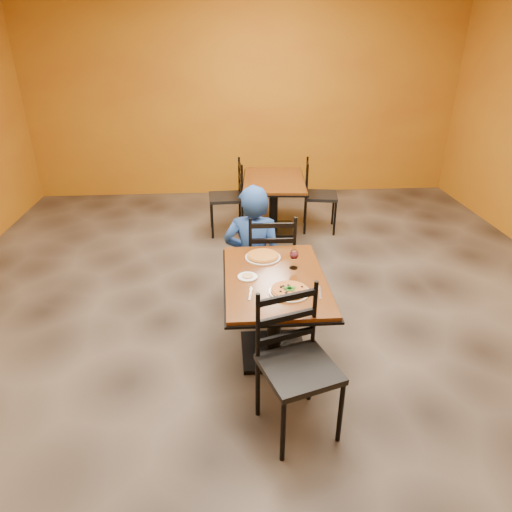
{
  "coord_description": "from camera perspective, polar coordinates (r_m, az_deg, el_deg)",
  "views": [
    {
      "loc": [
        -0.38,
        -3.64,
        2.5
      ],
      "look_at": [
        -0.14,
        -0.3,
        0.85
      ],
      "focal_mm": 31.58,
      "sensor_mm": 36.0,
      "label": 1
    }
  ],
  "objects": [
    {
      "name": "table_main",
      "position": [
        3.71,
        2.39,
        -5.36
      ],
      "size": [
        0.83,
        1.23,
        0.75
      ],
      "color": "#653510",
      "rests_on": "floor"
    },
    {
      "name": "knife",
      "position": [
        3.45,
        8.11,
        -4.54
      ],
      "size": [
        0.05,
        0.21,
        0.0
      ],
      "primitive_type": "cube",
      "rotation": [
        0.0,
        0.0,
        -0.17
      ],
      "color": "silver",
      "rests_on": "table_main"
    },
    {
      "name": "pizza_far",
      "position": [
        3.92,
        0.88,
        0.05
      ],
      "size": [
        0.28,
        0.28,
        0.02
      ],
      "primitive_type": "cylinder",
      "color": "gold",
      "rests_on": "plate_far"
    },
    {
      "name": "side_plate",
      "position": [
        3.61,
        -1.08,
        -2.65
      ],
      "size": [
        0.16,
        0.16,
        0.01
      ],
      "primitive_type": "cylinder",
      "color": "white",
      "rests_on": "table_main"
    },
    {
      "name": "plate_main",
      "position": [
        3.42,
        4.25,
        -4.55
      ],
      "size": [
        0.31,
        0.31,
        0.01
      ],
      "primitive_type": "cylinder",
      "color": "white",
      "rests_on": "table_main"
    },
    {
      "name": "wall_back",
      "position": [
        7.71,
        -1.34,
        18.79
      ],
      "size": [
        7.0,
        0.01,
        3.0
      ],
      "primitive_type": "cube",
      "color": "#B27513",
      "rests_on": "ground"
    },
    {
      "name": "floor",
      "position": [
        4.43,
        1.54,
        -8.11
      ],
      "size": [
        7.0,
        8.0,
        0.01
      ],
      "primitive_type": "cube",
      "color": "black",
      "rests_on": "ground"
    },
    {
      "name": "chair_main_far",
      "position": [
        4.48,
        1.83,
        -0.2
      ],
      "size": [
        0.47,
        0.47,
        1.01
      ],
      "primitive_type": null,
      "rotation": [
        0.0,
        0.0,
        3.12
      ],
      "color": "black",
      "rests_on": "floor"
    },
    {
      "name": "chair_main_near",
      "position": [
        3.07,
        5.51,
        -14.14
      ],
      "size": [
        0.59,
        0.59,
        1.03
      ],
      "primitive_type": null,
      "rotation": [
        0.0,
        0.0,
        0.31
      ],
      "color": "black",
      "rests_on": "floor"
    },
    {
      "name": "dip",
      "position": [
        3.61,
        -1.08,
        -2.52
      ],
      "size": [
        0.09,
        0.09,
        0.01
      ],
      "primitive_type": "cylinder",
      "color": "tan",
      "rests_on": "side_plate"
    },
    {
      "name": "chair_second_left",
      "position": [
        6.2,
        -3.83,
        7.38
      ],
      "size": [
        0.48,
        0.48,
        1.0
      ],
      "primitive_type": null,
      "rotation": [
        0.0,
        0.0,
        -1.52
      ],
      "color": "black",
      "rests_on": "floor"
    },
    {
      "name": "diner",
      "position": [
        4.56,
        -0.37,
        1.71
      ],
      "size": [
        0.66,
        0.48,
        1.21
      ],
      "primitive_type": "imported",
      "rotation": [
        0.0,
        0.0,
        3.0
      ],
      "color": "navy",
      "rests_on": "floor"
    },
    {
      "name": "wine_glass",
      "position": [
        3.73,
        4.82,
        -0.29
      ],
      "size": [
        0.08,
        0.08,
        0.18
      ],
      "primitive_type": null,
      "color": "white",
      "rests_on": "table_main"
    },
    {
      "name": "plate_far",
      "position": [
        3.93,
        0.88,
        -0.16
      ],
      "size": [
        0.31,
        0.31,
        0.01
      ],
      "primitive_type": "cylinder",
      "color": "white",
      "rests_on": "table_main"
    },
    {
      "name": "pizza_main",
      "position": [
        3.41,
        4.26,
        -4.32
      ],
      "size": [
        0.28,
        0.28,
        0.02
      ],
      "primitive_type": "cylinder",
      "color": "maroon",
      "rests_on": "plate_main"
    },
    {
      "name": "table_second",
      "position": [
        6.22,
        2.26,
        8.02
      ],
      "size": [
        0.94,
        1.3,
        0.75
      ],
      "rotation": [
        0.0,
        0.0,
        -0.08
      ],
      "color": "#653510",
      "rests_on": "floor"
    },
    {
      "name": "fork",
      "position": [
        3.4,
        -0.72,
        -4.74
      ],
      "size": [
        0.04,
        0.19,
        0.0
      ],
      "primitive_type": "cube",
      "rotation": [
        0.0,
        0.0,
        -0.14
      ],
      "color": "silver",
      "rests_on": "table_main"
    },
    {
      "name": "chair_second_right",
      "position": [
        6.34,
        8.19,
        7.53
      ],
      "size": [
        0.51,
        0.51,
        0.99
      ],
      "primitive_type": null,
      "rotation": [
        0.0,
        0.0,
        1.4
      ],
      "color": "black",
      "rests_on": "floor"
    }
  ]
}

